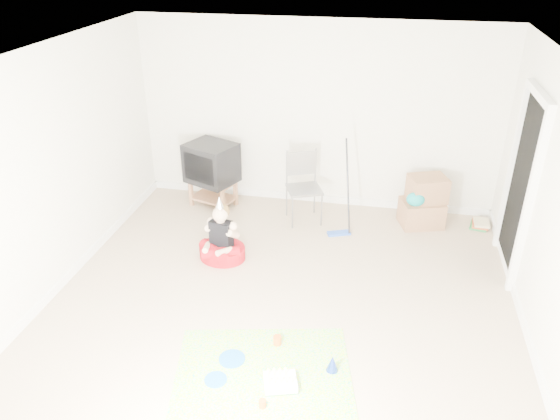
% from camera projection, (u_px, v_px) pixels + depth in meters
% --- Properties ---
extents(ground, '(5.00, 5.00, 0.00)m').
position_uv_depth(ground, '(282.00, 301.00, 5.93)').
color(ground, tan).
rests_on(ground, ground).
extents(doorway_recess, '(0.02, 0.90, 2.05)m').
position_uv_depth(doorway_recess, '(521.00, 188.00, 6.07)').
color(doorway_recess, black).
rests_on(doorway_recess, ground).
extents(tv_stand, '(0.70, 0.55, 0.38)m').
position_uv_depth(tv_stand, '(213.00, 191.00, 7.87)').
color(tv_stand, '#936242').
rests_on(tv_stand, ground).
extents(crt_tv, '(0.81, 0.75, 0.56)m').
position_uv_depth(crt_tv, '(211.00, 163.00, 7.67)').
color(crt_tv, black).
rests_on(crt_tv, tv_stand).
extents(folding_chair, '(0.57, 0.56, 0.98)m').
position_uv_depth(folding_chair, '(304.00, 189.00, 7.34)').
color(folding_chair, gray).
rests_on(folding_chair, ground).
extents(cardboard_boxes, '(0.65, 0.58, 0.69)m').
position_uv_depth(cardboard_boxes, '(423.00, 203.00, 7.30)').
color(cardboard_boxes, '#9E6F4C').
rests_on(cardboard_boxes, ground).
extents(floor_mop, '(0.32, 0.39, 1.22)m').
position_uv_depth(floor_mop, '(340.00, 217.00, 7.09)').
color(floor_mop, blue).
rests_on(floor_mop, ground).
extents(book_pile, '(0.27, 0.32, 0.09)m').
position_uv_depth(book_pile, '(480.00, 224.00, 7.37)').
color(book_pile, '#2A7F3D').
rests_on(book_pile, ground).
extents(seated_woman, '(0.68, 0.68, 0.83)m').
position_uv_depth(seated_woman, '(222.00, 245.00, 6.62)').
color(seated_woman, '#B01019').
rests_on(seated_woman, ground).
extents(party_mat, '(1.79, 1.46, 0.01)m').
position_uv_depth(party_mat, '(263.00, 370.00, 4.99)').
color(party_mat, '#FF3599').
rests_on(party_mat, ground).
extents(birthday_cake, '(0.34, 0.31, 0.14)m').
position_uv_depth(birthday_cake, '(280.00, 383.00, 4.80)').
color(birthday_cake, white).
rests_on(birthday_cake, party_mat).
extents(blue_plate_near, '(0.31, 0.31, 0.01)m').
position_uv_depth(blue_plate_near, '(232.00, 359.00, 5.11)').
color(blue_plate_near, blue).
rests_on(blue_plate_near, party_mat).
extents(blue_plate_far, '(0.22, 0.22, 0.01)m').
position_uv_depth(blue_plate_far, '(216.00, 380.00, 4.88)').
color(blue_plate_far, blue).
rests_on(blue_plate_far, party_mat).
extents(orange_cup_near, '(0.09, 0.09, 0.09)m').
position_uv_depth(orange_cup_near, '(277.00, 340.00, 5.28)').
color(orange_cup_near, '#CA5016').
rests_on(orange_cup_near, party_mat).
extents(orange_cup_far, '(0.08, 0.08, 0.07)m').
position_uv_depth(orange_cup_far, '(262.00, 404.00, 4.59)').
color(orange_cup_far, '#CA5016').
rests_on(orange_cup_far, party_mat).
extents(blue_party_hat, '(0.12, 0.12, 0.16)m').
position_uv_depth(blue_party_hat, '(332.00, 363.00, 4.95)').
color(blue_party_hat, '#1731A2').
rests_on(blue_party_hat, party_mat).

